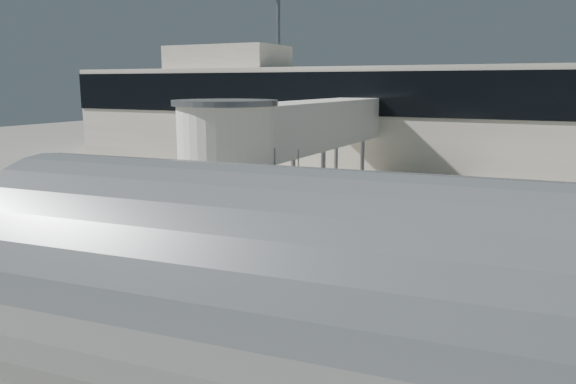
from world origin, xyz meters
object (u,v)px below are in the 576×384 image
suitcase_cart (457,263)px  box_cart_far (118,264)px  ground_worker (132,287)px  baggage_tug (374,239)px  box_cart_near (157,289)px  minivan (564,202)px  belt_loader (215,157)px

suitcase_cart → box_cart_far: bearing=-129.0°
suitcase_cart → ground_worker: 11.20m
baggage_tug → box_cart_near: box_cart_near is taller
suitcase_cart → ground_worker: (-8.00, -7.83, 0.34)m
box_cart_near → suitcase_cart: bearing=34.8°
box_cart_far → minivan: (13.59, 16.38, 0.40)m
suitcase_cart → ground_worker: bearing=-114.1°
box_cart_near → belt_loader: 29.76m
suitcase_cart → belt_loader: bearing=162.6°
suitcase_cart → box_cart_near: 10.45m
ground_worker → minivan: minivan is taller
minivan → suitcase_cart: bearing=-85.1°
box_cart_near → minivan: (10.84, 17.62, 0.41)m
baggage_tug → box_cart_far: box_cart_far is taller
minivan → belt_loader: bearing=-175.2°
box_cart_near → baggage_tug: bearing=55.6°
ground_worker → belt_loader: belt_loader is taller
box_cart_far → baggage_tug: bearing=62.2°
suitcase_cart → minivan: (3.19, 10.51, 0.53)m
box_cart_far → suitcase_cart: bearing=45.7°
baggage_tug → minivan: size_ratio=0.55×
baggage_tug → box_cart_near: (-4.15, -8.37, 0.03)m
box_cart_near → belt_loader: (-15.20, 25.58, 0.19)m
box_cart_far → belt_loader: 27.34m
baggage_tug → suitcase_cart: 3.73m
box_cart_far → belt_loader: size_ratio=0.94×
box_cart_near → box_cart_far: box_cart_near is taller
box_cart_far → belt_loader: bearing=133.3°
baggage_tug → ground_worker: size_ratio=1.59×
baggage_tug → ground_worker: 10.14m
ground_worker → minivan: (11.19, 18.33, 0.19)m
baggage_tug → box_cart_far: 9.92m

